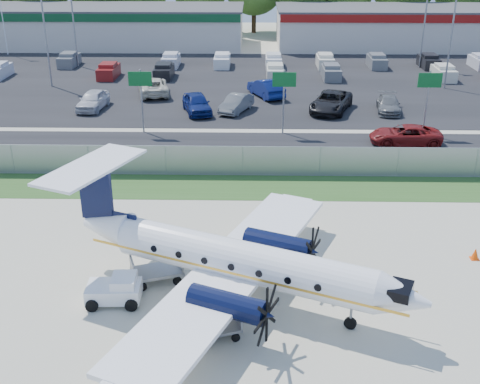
{
  "coord_description": "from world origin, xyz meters",
  "views": [
    {
      "loc": [
        0.62,
        -22.4,
        14.69
      ],
      "look_at": [
        0.0,
        6.0,
        2.3
      ],
      "focal_mm": 45.0,
      "sensor_mm": 36.0,
      "label": 1
    }
  ],
  "objects_px": {
    "baggage_cart_near": "(215,327)",
    "baggage_cart_far": "(157,270)",
    "aircraft": "(235,259)",
    "pushback_tug": "(116,290)"
  },
  "relations": [
    {
      "from": "aircraft",
      "to": "baggage_cart_far",
      "type": "xyz_separation_m",
      "value": [
        -3.58,
        1.39,
        -1.41
      ]
    },
    {
      "from": "aircraft",
      "to": "baggage_cart_far",
      "type": "bearing_deg",
      "value": 158.86
    },
    {
      "from": "aircraft",
      "to": "baggage_cart_near",
      "type": "height_order",
      "value": "aircraft"
    },
    {
      "from": "aircraft",
      "to": "pushback_tug",
      "type": "relative_size",
      "value": 6.97
    },
    {
      "from": "baggage_cart_near",
      "to": "baggage_cart_far",
      "type": "height_order",
      "value": "baggage_cart_far"
    },
    {
      "from": "pushback_tug",
      "to": "aircraft",
      "type": "bearing_deg",
      "value": 3.45
    },
    {
      "from": "baggage_cart_near",
      "to": "baggage_cart_far",
      "type": "bearing_deg",
      "value": 125.44
    },
    {
      "from": "baggage_cart_near",
      "to": "baggage_cart_far",
      "type": "relative_size",
      "value": 0.85
    },
    {
      "from": "aircraft",
      "to": "pushback_tug",
      "type": "bearing_deg",
      "value": -176.55
    },
    {
      "from": "aircraft",
      "to": "pushback_tug",
      "type": "height_order",
      "value": "aircraft"
    }
  ]
}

